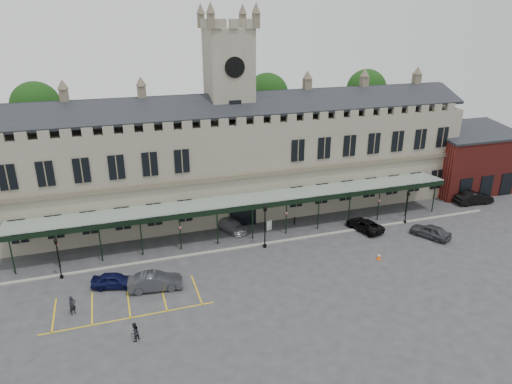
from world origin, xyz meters
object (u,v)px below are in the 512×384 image
object	(u,v)px
car_taxi	(231,225)
person_a	(72,305)
clock_tower	(229,108)
lamp_post_left	(58,254)
person_b	(135,332)
station_building	(231,162)
car_van	(365,225)
lamp_post_right	(407,204)
traffic_cone	(379,256)
car_right_b	(474,198)
car_left_b	(155,281)
car_left_a	(114,280)
car_right_a	(430,231)
lamp_post_mid	(265,222)
sign_board	(269,226)

from	to	relation	value
car_taxi	person_a	bearing A→B (deg)	-167.58
clock_tower	lamp_post_left	distance (m)	24.95
person_b	car_taxi	bearing A→B (deg)	-170.29
station_building	car_van	distance (m)	17.81
clock_tower	car_van	xyz separation A→B (m)	(13.00, -10.78, -12.45)
station_building	lamp_post_right	bearing A→B (deg)	-29.42
traffic_cone	car_van	world-z (taller)	car_van
clock_tower	lamp_post_right	world-z (taller)	clock_tower
lamp_post_right	car_right_b	xyz separation A→B (m)	(12.33, 2.37, -1.65)
car_left_b	car_right_b	distance (m)	43.16
car_left_a	car_right_a	bearing A→B (deg)	-75.62
station_building	lamp_post_mid	bearing A→B (deg)	-86.87
lamp_post_mid	car_van	distance (m)	12.61
sign_board	car_van	bearing A→B (deg)	-32.60
lamp_post_left	lamp_post_mid	size ratio (longest dim) A/B	0.85
lamp_post_left	person_b	world-z (taller)	lamp_post_left
car_left_b	car_taxi	bearing A→B (deg)	-38.55
sign_board	car_right_a	bearing A→B (deg)	-38.64
car_left_a	car_taxi	bearing A→B (deg)	-43.05
lamp_post_mid	sign_board	bearing A→B (deg)	63.86
lamp_post_left	traffic_cone	world-z (taller)	lamp_post_left
person_a	car_van	bearing A→B (deg)	-26.07
traffic_cone	car_van	distance (m)	6.93
traffic_cone	car_right_b	size ratio (longest dim) A/B	0.14
lamp_post_mid	car_right_b	distance (m)	30.61
lamp_post_left	car_right_a	xyz separation A→B (m)	(38.74, -3.78, -1.75)
person_b	car_left_a	bearing A→B (deg)	-125.81
traffic_cone	car_right_a	size ratio (longest dim) A/B	0.16
station_building	car_van	xyz separation A→B (m)	(13.00, -10.70, -5.81)
station_building	person_a	world-z (taller)	station_building
car_left_b	person_a	size ratio (longest dim) A/B	2.83
clock_tower	traffic_cone	bearing A→B (deg)	-58.13
person_a	lamp_post_mid	bearing A→B (deg)	-19.85
car_left_a	person_a	size ratio (longest dim) A/B	2.37
station_building	car_taxi	xyz separation A→B (m)	(-1.69, -5.91, -5.80)
lamp_post_left	lamp_post_mid	distance (m)	20.35
station_building	car_left_a	distance (m)	21.38
car_left_b	traffic_cone	bearing A→B (deg)	-87.48
person_a	car_right_b	bearing A→B (deg)	-27.46
car_left_b	car_van	distance (m)	25.00
person_a	car_taxi	bearing A→B (deg)	-3.70
traffic_cone	car_taxi	bearing A→B (deg)	137.70
person_b	clock_tower	bearing A→B (deg)	-165.50
lamp_post_mid	traffic_cone	xyz separation A→B (m)	(10.18, -6.17, -2.62)
car_right_a	lamp_post_left	bearing A→B (deg)	-32.95
car_right_b	station_building	bearing A→B (deg)	79.40
car_van	person_b	bearing A→B (deg)	7.55
person_b	car_right_a	bearing A→B (deg)	149.33
car_taxi	person_a	world-z (taller)	person_a
car_right_b	car_left_b	bearing A→B (deg)	104.14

